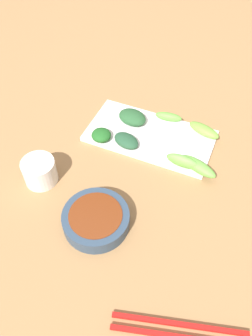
{
  "coord_description": "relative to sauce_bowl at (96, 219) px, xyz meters",
  "views": [
    {
      "loc": [
        -0.45,
        -0.17,
        0.63
      ],
      "look_at": [
        -0.01,
        0.02,
        0.05
      ],
      "focal_mm": 36.13,
      "sensor_mm": 36.0,
      "label": 1
    }
  ],
  "objects": [
    {
      "name": "broccoli_leafy_0",
      "position": [
        0.22,
        0.03,
        0.0
      ],
      "size": [
        0.06,
        0.08,
        0.02
      ],
      "primitive_type": "ellipsoid",
      "rotation": [
        0.0,
        0.0,
        -0.33
      ],
      "color": "#244E32",
      "rests_on": "serving_plate"
    },
    {
      "name": "broccoli_stalk_5",
      "position": [
        0.33,
        -0.13,
        0.0
      ],
      "size": [
        0.05,
        0.09,
        0.02
      ],
      "primitive_type": "ellipsoid",
      "rotation": [
        0.0,
        0.0,
        -0.3
      ],
      "color": "#72AE3E",
      "rests_on": "serving_plate"
    },
    {
      "name": "sauce_bowl",
      "position": [
        0.0,
        0.0,
        0.0
      ],
      "size": [
        0.14,
        0.14,
        0.04
      ],
      "color": "#2E4258",
      "rests_on": "tabletop"
    },
    {
      "name": "broccoli_leafy_3",
      "position": [
        0.3,
        0.05,
        0.01
      ],
      "size": [
        0.07,
        0.08,
        0.03
      ],
      "primitive_type": "ellipsoid",
      "rotation": [
        0.0,
        0.0,
        -0.2
      ],
      "color": "#27562E",
      "rests_on": "serving_plate"
    },
    {
      "name": "broccoli_stalk_1",
      "position": [
        0.21,
        -0.12,
        0.01
      ],
      "size": [
        0.03,
        0.08,
        0.03
      ],
      "primitive_type": "ellipsoid",
      "rotation": [
        0.0,
        0.0,
        -0.05
      ],
      "color": "#6BB349",
      "rests_on": "serving_plate"
    },
    {
      "name": "broccoli_stalk_6",
      "position": [
        0.21,
        -0.15,
        0.01
      ],
      "size": [
        0.06,
        0.1,
        0.02
      ],
      "primitive_type": "ellipsoid",
      "rotation": [
        0.0,
        0.0,
        -0.34
      ],
      "color": "#67AF43",
      "rests_on": "serving_plate"
    },
    {
      "name": "broccoli_leafy_4",
      "position": [
        0.21,
        0.09,
        0.0
      ],
      "size": [
        0.06,
        0.06,
        0.02
      ],
      "primitive_type": "ellipsoid",
      "rotation": [
        0.0,
        0.0,
        0.18
      ],
      "color": "#1F5C21",
      "rests_on": "serving_plate"
    },
    {
      "name": "tea_cup",
      "position": [
        0.05,
        0.17,
        0.01
      ],
      "size": [
        0.07,
        0.07,
        0.06
      ],
      "primitive_type": "cylinder",
      "color": "white",
      "rests_on": "tabletop"
    },
    {
      "name": "broccoli_stalk_2",
      "position": [
        0.34,
        -0.04,
        0.0
      ],
      "size": [
        0.03,
        0.07,
        0.02
      ],
      "primitive_type": "ellipsoid",
      "rotation": [
        0.0,
        0.0,
        0.13
      ],
      "color": "#62B23F",
      "rests_on": "serving_plate"
    },
    {
      "name": "serving_plate",
      "position": [
        0.28,
        -0.01,
        -0.01
      ],
      "size": [
        0.16,
        0.31,
        0.01
      ],
      "primitive_type": "cube",
      "color": "white",
      "rests_on": "tabletop"
    },
    {
      "name": "tabletop",
      "position": [
        0.15,
        -0.03,
        -0.03
      ],
      "size": [
        2.1,
        2.1,
        0.02
      ],
      "primitive_type": "cube",
      "color": "#9B7347",
      "rests_on": "ground"
    },
    {
      "name": "chopsticks",
      "position": [
        -0.13,
        -0.22,
        -0.02
      ],
      "size": [
        0.09,
        0.23,
        0.01
      ],
      "rotation": [
        0.0,
        0.0,
        0.27
      ],
      "color": "#B41613",
      "rests_on": "tabletop"
    }
  ]
}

